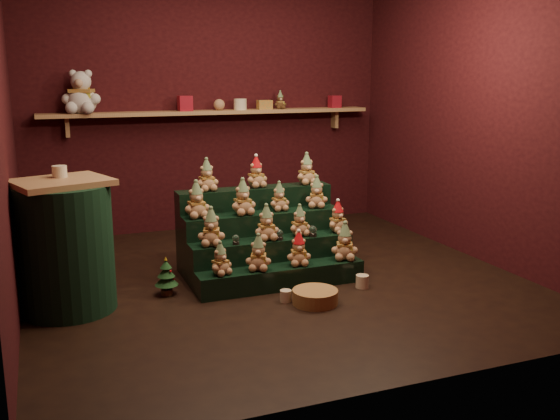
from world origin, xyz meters
name	(u,v)px	position (x,y,z in m)	size (l,w,h in m)	color
ground	(274,279)	(0.00, 0.00, 0.00)	(4.00, 4.00, 0.00)	black
back_wall	(208,102)	(0.00, 2.05, 1.40)	(4.00, 0.10, 2.80)	black
front_wall	(417,137)	(0.00, -2.05, 1.40)	(4.00, 0.10, 2.80)	black
right_wall	(482,108)	(2.05, 0.00, 1.40)	(0.10, 4.00, 2.80)	black
back_shelf	(213,113)	(0.00, 1.87, 1.29)	(3.60, 0.26, 0.24)	tan
riser_tier_front	(281,277)	(-0.02, -0.23, 0.09)	(1.40, 0.22, 0.18)	black
riser_tier_midfront	(272,259)	(-0.02, -0.01, 0.18)	(1.40, 0.22, 0.36)	black
riser_tier_midback	(263,242)	(-0.02, 0.21, 0.27)	(1.40, 0.22, 0.54)	black
riser_tier_back	(255,227)	(-0.02, 0.43, 0.36)	(1.40, 0.22, 0.72)	black
teddy_0	(220,259)	(-0.54, -0.24, 0.31)	(0.18, 0.16, 0.26)	#A87C5D
teddy_1	(258,253)	(-0.22, -0.24, 0.32)	(0.20, 0.18, 0.29)	#A87C5D
teddy_2	(299,249)	(0.13, -0.23, 0.32)	(0.20, 0.18, 0.28)	#A87C5D
teddy_3	(345,241)	(0.55, -0.23, 0.34)	(0.22, 0.20, 0.31)	#A87C5D
teddy_4	(211,227)	(-0.55, -0.02, 0.51)	(0.22, 0.20, 0.30)	#A87C5D
teddy_5	(266,223)	(-0.08, -0.02, 0.51)	(0.21, 0.19, 0.29)	#A87C5D
teddy_6	(300,221)	(0.23, 0.00, 0.49)	(0.19, 0.17, 0.26)	#A87C5D
teddy_7	(338,217)	(0.59, 0.01, 0.49)	(0.19, 0.17, 0.27)	#A87C5D
teddy_8	(196,200)	(-0.60, 0.22, 0.69)	(0.22, 0.20, 0.30)	#A87C5D
teddy_9	(243,197)	(-0.21, 0.20, 0.69)	(0.22, 0.19, 0.30)	#A87C5D
teddy_10	(279,197)	(0.13, 0.23, 0.66)	(0.18, 0.16, 0.25)	#A87C5D
teddy_11	(317,192)	(0.49, 0.23, 0.68)	(0.20, 0.18, 0.28)	#A87C5D
teddy_12	(207,175)	(-0.46, 0.43, 0.86)	(0.20, 0.18, 0.27)	#A87C5D
teddy_13	(256,172)	(0.00, 0.44, 0.86)	(0.19, 0.17, 0.27)	#A87C5D
teddy_14	(307,169)	(0.48, 0.42, 0.86)	(0.20, 0.18, 0.28)	#A87C5D
snow_globe_a	(236,239)	(-0.36, -0.07, 0.40)	(0.06, 0.06, 0.08)	black
snow_globe_b	(279,235)	(0.02, -0.07, 0.41)	(0.07, 0.07, 0.09)	black
snow_globe_c	(313,231)	(0.33, -0.07, 0.41)	(0.07, 0.07, 0.09)	black
side_table	(66,246)	(-1.66, -0.10, 0.48)	(0.77, 0.71, 0.98)	tan
table_ornament	(60,171)	(-1.66, 0.00, 1.02)	(0.10, 0.10, 0.08)	beige
mini_christmas_tree	(166,276)	(-0.93, -0.05, 0.15)	(0.18, 0.18, 0.31)	#4B2D1A
mug_left	(286,296)	(-0.11, -0.53, 0.04)	(0.09, 0.09, 0.09)	beige
mug_right	(362,281)	(0.59, -0.46, 0.05)	(0.11, 0.11, 0.11)	beige
wicker_basket	(315,297)	(0.09, -0.65, 0.05)	(0.35, 0.35, 0.11)	#9D723F
white_bear	(81,86)	(-1.34, 1.84, 1.59)	(0.38, 0.34, 0.54)	silver
brown_bear	(280,100)	(0.77, 1.84, 1.42)	(0.14, 0.12, 0.19)	#482F18
gift_tin_red_a	(185,103)	(-0.31, 1.85, 1.40)	(0.14, 0.14, 0.16)	maroon
gift_tin_cream	(240,104)	(0.31, 1.85, 1.38)	(0.14, 0.14, 0.12)	beige
gift_tin_red_b	(335,102)	(1.45, 1.85, 1.39)	(0.12, 0.12, 0.14)	maroon
shelf_plush_ball	(219,105)	(0.07, 1.85, 1.38)	(0.12, 0.12, 0.12)	#A87C5D
scarf_gift_box	(265,105)	(0.59, 1.85, 1.37)	(0.16, 0.10, 0.10)	orange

